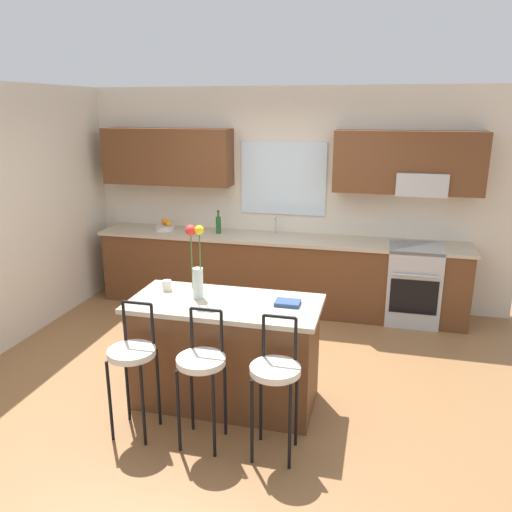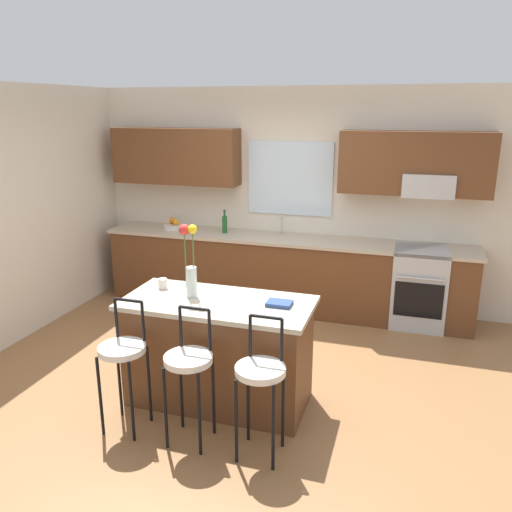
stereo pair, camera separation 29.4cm
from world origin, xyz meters
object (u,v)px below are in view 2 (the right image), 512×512
(oven_range, at_px, (419,287))
(fruit_bowl_oranges, at_px, (173,225))
(kitchen_island, at_px, (219,351))
(bar_stool_near, at_px, (123,354))
(flower_vase, at_px, (190,263))
(cookbook, at_px, (279,304))
(mug_ceramic, at_px, (163,284))
(bottle_olive_oil, at_px, (225,224))
(bar_stool_middle, at_px, (189,365))
(bar_stool_far, at_px, (261,376))

(oven_range, height_order, fruit_bowl_oranges, fruit_bowl_oranges)
(kitchen_island, height_order, bar_stool_near, bar_stool_near)
(bar_stool_near, height_order, flower_vase, flower_vase)
(bar_stool_near, distance_m, flower_vase, 0.89)
(kitchen_island, distance_m, cookbook, 0.70)
(mug_ceramic, relative_size, fruit_bowl_oranges, 0.37)
(bar_stool_near, bearing_deg, kitchen_island, 46.85)
(bar_stool_near, bearing_deg, mug_ceramic, 91.29)
(bottle_olive_oil, bearing_deg, cookbook, -59.45)
(kitchen_island, bearing_deg, cookbook, 5.77)
(flower_vase, xyz_separation_m, bottle_olive_oil, (-0.54, 2.22, -0.18))
(oven_range, bearing_deg, bar_stool_middle, -119.94)
(bar_stool_near, bearing_deg, bar_stool_far, 0.00)
(mug_ceramic, distance_m, bottle_olive_oil, 2.12)
(fruit_bowl_oranges, bearing_deg, oven_range, -0.53)
(bar_stool_near, distance_m, mug_ceramic, 0.79)
(oven_range, distance_m, bar_stool_far, 3.01)
(bar_stool_middle, relative_size, bar_stool_far, 1.00)
(kitchen_island, xyz_separation_m, bar_stool_near, (-0.55, -0.59, 0.17))
(flower_vase, xyz_separation_m, cookbook, (0.76, 0.03, -0.28))
(bar_stool_near, bearing_deg, flower_vase, 63.45)
(bar_stool_middle, bearing_deg, cookbook, 51.21)
(bar_stool_middle, height_order, cookbook, bar_stool_middle)
(bar_stool_far, bearing_deg, mug_ceramic, 147.09)
(oven_range, xyz_separation_m, cookbook, (-1.10, -2.17, 0.48))
(bar_stool_near, bearing_deg, bottle_olive_oil, 94.64)
(bar_stool_near, height_order, cookbook, bar_stool_near)
(bar_stool_middle, bearing_deg, bar_stool_near, 180.00)
(kitchen_island, bearing_deg, mug_ceramic, 166.51)
(mug_ceramic, bearing_deg, fruit_bowl_oranges, 114.05)
(mug_ceramic, xyz_separation_m, bottle_olive_oil, (-0.21, 2.11, 0.07))
(bar_stool_far, xyz_separation_m, flower_vase, (-0.79, 0.61, 0.58))
(fruit_bowl_oranges, bearing_deg, kitchen_island, -56.13)
(bar_stool_far, relative_size, bottle_olive_oil, 3.55)
(bar_stool_far, height_order, bottle_olive_oil, bottle_olive_oil)
(bar_stool_near, relative_size, fruit_bowl_oranges, 4.34)
(kitchen_island, xyz_separation_m, bar_stool_far, (0.55, -0.59, 0.17))
(flower_vase, xyz_separation_m, mug_ceramic, (-0.32, 0.11, -0.25))
(bar_stool_far, height_order, mug_ceramic, bar_stool_far)
(bar_stool_near, bearing_deg, fruit_bowl_oranges, 108.69)
(bar_stool_middle, bearing_deg, kitchen_island, 90.00)
(kitchen_island, relative_size, bottle_olive_oil, 5.36)
(kitchen_island, distance_m, fruit_bowl_oranges, 2.75)
(bar_stool_far, bearing_deg, cookbook, 93.30)
(bar_stool_far, distance_m, fruit_bowl_oranges, 3.52)
(kitchen_island, height_order, bar_stool_middle, bar_stool_middle)
(flower_vase, distance_m, bottle_olive_oil, 2.29)
(mug_ceramic, height_order, cookbook, mug_ceramic)
(bar_stool_middle, distance_m, bar_stool_far, 0.55)
(oven_range, xyz_separation_m, bottle_olive_oil, (-2.40, 0.02, 0.58))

